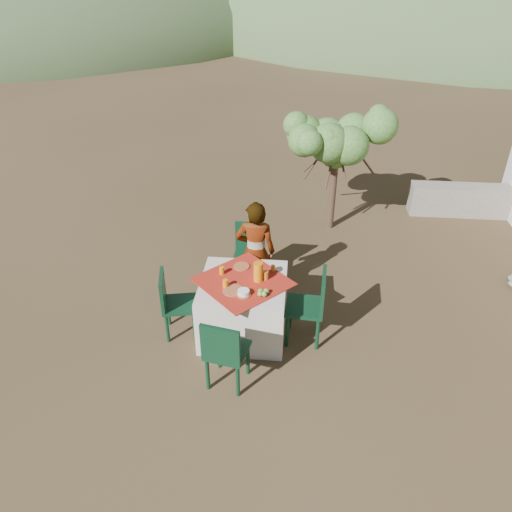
{
  "coord_description": "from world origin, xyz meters",
  "views": [
    {
      "loc": [
        0.31,
        -4.9,
        4.18
      ],
      "look_at": [
        -0.18,
        0.29,
        0.87
      ],
      "focal_mm": 35.0,
      "sensor_mm": 36.0,
      "label": 1
    }
  ],
  "objects_px": {
    "table": "(243,306)",
    "chair_left": "(173,301)",
    "chair_far": "(249,251)",
    "chair_near": "(225,351)",
    "shrub_tree": "(340,145)",
    "juice_pitcher": "(258,272)",
    "person": "(255,252)",
    "chair_right": "(312,304)"
  },
  "relations": [
    {
      "from": "chair_left",
      "to": "shrub_tree",
      "type": "height_order",
      "value": "shrub_tree"
    },
    {
      "from": "chair_far",
      "to": "chair_left",
      "type": "relative_size",
      "value": 1.03
    },
    {
      "from": "table",
      "to": "person",
      "type": "bearing_deg",
      "value": 83.77
    },
    {
      "from": "table",
      "to": "chair_left",
      "type": "bearing_deg",
      "value": -172.26
    },
    {
      "from": "shrub_tree",
      "to": "juice_pitcher",
      "type": "xyz_separation_m",
      "value": [
        -1.04,
        -2.84,
        -0.56
      ]
    },
    {
      "from": "chair_near",
      "to": "chair_right",
      "type": "relative_size",
      "value": 0.96
    },
    {
      "from": "table",
      "to": "chair_far",
      "type": "bearing_deg",
      "value": 92.3
    },
    {
      "from": "chair_left",
      "to": "table",
      "type": "bearing_deg",
      "value": -93.82
    },
    {
      "from": "chair_right",
      "to": "shrub_tree",
      "type": "relative_size",
      "value": 0.53
    },
    {
      "from": "chair_left",
      "to": "juice_pitcher",
      "type": "distance_m",
      "value": 1.11
    },
    {
      "from": "chair_far",
      "to": "chair_left",
      "type": "distance_m",
      "value": 1.45
    },
    {
      "from": "chair_right",
      "to": "juice_pitcher",
      "type": "distance_m",
      "value": 0.74
    },
    {
      "from": "chair_far",
      "to": "chair_near",
      "type": "height_order",
      "value": "chair_near"
    },
    {
      "from": "chair_far",
      "to": "shrub_tree",
      "type": "relative_size",
      "value": 0.49
    },
    {
      "from": "chair_far",
      "to": "shrub_tree",
      "type": "xyz_separation_m",
      "value": [
        1.26,
        1.78,
        0.94
      ]
    },
    {
      "from": "chair_far",
      "to": "chair_right",
      "type": "relative_size",
      "value": 0.93
    },
    {
      "from": "chair_far",
      "to": "chair_right",
      "type": "height_order",
      "value": "chair_right"
    },
    {
      "from": "shrub_tree",
      "to": "chair_right",
      "type": "bearing_deg",
      "value": -97.6
    },
    {
      "from": "juice_pitcher",
      "to": "person",
      "type": "bearing_deg",
      "value": 98.18
    },
    {
      "from": "table",
      "to": "juice_pitcher",
      "type": "distance_m",
      "value": 0.54
    },
    {
      "from": "table",
      "to": "juice_pitcher",
      "type": "relative_size",
      "value": 5.31
    },
    {
      "from": "chair_near",
      "to": "juice_pitcher",
      "type": "xyz_separation_m",
      "value": [
        0.27,
        0.97,
        0.37
      ]
    },
    {
      "from": "person",
      "to": "shrub_tree",
      "type": "distance_m",
      "value": 2.53
    },
    {
      "from": "person",
      "to": "chair_right",
      "type": "bearing_deg",
      "value": 133.29
    },
    {
      "from": "table",
      "to": "chair_near",
      "type": "xyz_separation_m",
      "value": [
        -0.09,
        -0.94,
        0.13
      ]
    },
    {
      "from": "table",
      "to": "chair_right",
      "type": "distance_m",
      "value": 0.84
    },
    {
      "from": "chair_left",
      "to": "shrub_tree",
      "type": "distance_m",
      "value": 3.75
    },
    {
      "from": "person",
      "to": "shrub_tree",
      "type": "height_order",
      "value": "shrub_tree"
    },
    {
      "from": "chair_right",
      "to": "shrub_tree",
      "type": "xyz_separation_m",
      "value": [
        0.39,
        2.94,
        0.91
      ]
    },
    {
      "from": "chair_left",
      "to": "shrub_tree",
      "type": "xyz_separation_m",
      "value": [
        2.06,
        2.98,
        0.96
      ]
    },
    {
      "from": "chair_near",
      "to": "shrub_tree",
      "type": "bearing_deg",
      "value": -97.17
    },
    {
      "from": "juice_pitcher",
      "to": "chair_right",
      "type": "bearing_deg",
      "value": -8.6
    },
    {
      "from": "shrub_tree",
      "to": "chair_near",
      "type": "bearing_deg",
      "value": -108.92
    },
    {
      "from": "table",
      "to": "person",
      "type": "xyz_separation_m",
      "value": [
        0.08,
        0.73,
        0.34
      ]
    },
    {
      "from": "person",
      "to": "chair_far",
      "type": "bearing_deg",
      "value": -71.46
    },
    {
      "from": "chair_left",
      "to": "person",
      "type": "distance_m",
      "value": 1.27
    },
    {
      "from": "table",
      "to": "chair_left",
      "type": "height_order",
      "value": "chair_left"
    },
    {
      "from": "chair_right",
      "to": "chair_near",
      "type": "bearing_deg",
      "value": -42.65
    },
    {
      "from": "chair_right",
      "to": "person",
      "type": "relative_size",
      "value": 0.67
    },
    {
      "from": "chair_near",
      "to": "chair_left",
      "type": "bearing_deg",
      "value": -35.86
    },
    {
      "from": "shrub_tree",
      "to": "juice_pitcher",
      "type": "height_order",
      "value": "shrub_tree"
    },
    {
      "from": "chair_far",
      "to": "juice_pitcher",
      "type": "relative_size",
      "value": 3.66
    }
  ]
}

